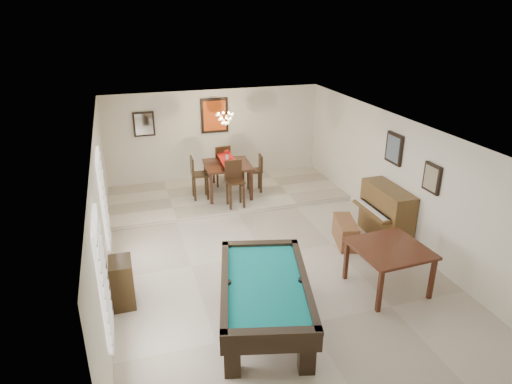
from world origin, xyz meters
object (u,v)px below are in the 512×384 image
chandelier (225,114)px  pool_table (265,305)px  flower_vase (227,154)px  apothecary_chest (122,283)px  piano_bench (345,232)px  dining_table (228,177)px  upright_piano (381,214)px  dining_chair_east (254,173)px  dining_chair_north (221,165)px  dining_chair_south (235,185)px  dining_chair_west (200,178)px  square_table (388,268)px

chandelier → pool_table: bearing=-97.5°
flower_vase → apothecary_chest: bearing=-125.6°
piano_bench → dining_table: 3.57m
chandelier → upright_piano: bearing=-51.3°
dining_chair_east → upright_piano: bearing=37.8°
dining_chair_east → piano_bench: bearing=25.8°
piano_bench → flower_vase: (-1.79, 3.07, 0.95)m
chandelier → dining_chair_north: bearing=89.9°
dining_chair_east → chandelier: size_ratio=1.65×
apothecary_chest → dining_chair_south: (2.77, 3.11, 0.27)m
piano_bench → dining_chair_south: dining_chair_south is taller
piano_bench → dining_chair_north: (-1.79, 3.84, 0.43)m
dining_chair_south → dining_chair_west: 1.05m
flower_vase → dining_chair_south: 0.94m
square_table → apothecary_chest: size_ratio=1.46×
upright_piano → pool_table: bearing=-147.8°
pool_table → dining_chair_south: bearing=95.1°
flower_vase → square_table: bearing=-70.3°
dining_chair_south → upright_piano: bearing=-41.2°
pool_table → dining_chair_east: dining_chair_east is taller
square_table → dining_chair_east: size_ratio=1.22×
dining_chair_south → dining_chair_north: (0.01, 1.54, 0.00)m
upright_piano → piano_bench: 0.86m
upright_piano → dining_chair_west: (-3.32, 3.07, 0.09)m
pool_table → piano_bench: size_ratio=2.61×
upright_piano → dining_table: bearing=130.1°
square_table → piano_bench: bearing=87.4°
square_table → dining_chair_west: (-2.43, 4.78, 0.25)m
square_table → dining_chair_west: size_ratio=1.09×
dining_table → dining_chair_west: dining_chair_west is taller
dining_table → flower_vase: 0.61m
flower_vase → dining_chair_east: (0.73, 0.03, -0.60)m
dining_chair_north → chandelier: bearing=84.7°
square_table → chandelier: (-1.71, 4.94, 1.78)m
dining_chair_north → chandelier: size_ratio=1.89×
dining_chair_west → dining_table: bearing=-86.8°
upright_piano → dining_chair_north: size_ratio=1.23×
piano_bench → apothecary_chest: size_ratio=1.13×
pool_table → square_table: size_ratio=2.03×
dining_table → dining_chair_north: dining_chair_north is taller
pool_table → square_table: (2.40, 0.36, 0.01)m
piano_bench → flower_vase: 3.68m
flower_vase → upright_piano: bearing=-49.9°
flower_vase → dining_chair_north: flower_vase is taller
dining_chair_west → pool_table: bearing=-177.1°
dining_chair_west → dining_chair_east: 1.45m
piano_bench → upright_piano: bearing=-0.6°
pool_table → dining_chair_south: dining_chair_south is taller
dining_chair_north → apothecary_chest: bearing=53.8°
piano_bench → dining_chair_north: dining_chair_north is taller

